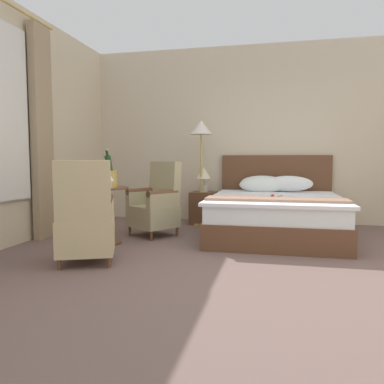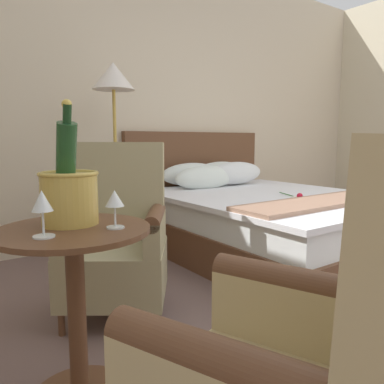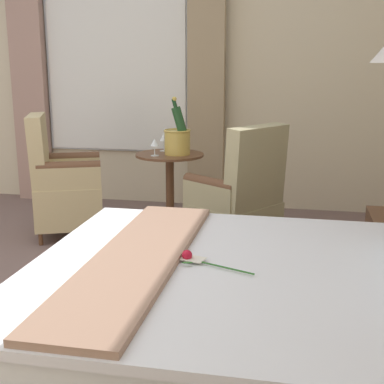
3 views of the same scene
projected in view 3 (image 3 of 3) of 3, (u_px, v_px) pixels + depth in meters
wall_window_side at (119, 61)px, 5.49m from camera, size 0.27×5.95×2.94m
bed at (288, 319)px, 2.41m from camera, size 1.77×2.25×1.12m
side_table_round at (170, 189)px, 4.55m from camera, size 0.57×0.57×0.71m
champagne_bucket at (178, 138)px, 4.42m from camera, size 0.23×0.23×0.47m
wine_glass_near_bucket at (164, 138)px, 4.59m from camera, size 0.07×0.07×0.16m
wine_glass_near_edge at (155, 143)px, 4.35m from camera, size 0.07×0.07×0.14m
armchair_by_window at (239, 203)px, 4.00m from camera, size 0.77×0.77×1.02m
armchair_facing_bed at (63, 187)px, 4.52m from camera, size 0.71×0.72×1.04m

